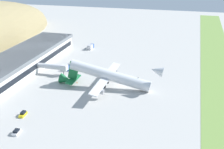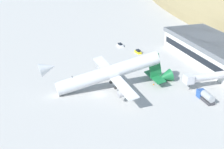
{
  "view_description": "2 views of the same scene",
  "coord_description": "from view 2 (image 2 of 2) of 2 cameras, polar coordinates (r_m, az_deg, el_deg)",
  "views": [
    {
      "loc": [
        -127.92,
        -29.34,
        56.11
      ],
      "look_at": [
        -1.63,
        4.05,
        5.72
      ],
      "focal_mm": 50.0,
      "sensor_mm": 36.0,
      "label": 1
    },
    {
      "loc": [
        109.83,
        -31.57,
        52.98
      ],
      "look_at": [
        -5.84,
        6.5,
        4.31
      ],
      "focal_mm": 60.0,
      "sensor_mm": 36.0,
      "label": 2
    }
  ],
  "objects": [
    {
      "name": "jetway_0",
      "position": [
        133.33,
        13.65,
        -0.42
      ],
      "size": [
        3.38,
        15.62,
        5.43
      ],
      "color": "silver",
      "rests_on": "ground_plane"
    },
    {
      "name": "traffic_cone_1",
      "position": [
        133.23,
        0.99,
        -1.52
      ],
      "size": [
        0.52,
        0.52,
        0.58
      ],
      "color": "orange",
      "rests_on": "ground_plane"
    },
    {
      "name": "cargo_airplane",
      "position": [
        128.34,
        -0.15,
        0.18
      ],
      "size": [
        39.54,
        48.06,
        14.09
      ],
      "color": "silver"
    },
    {
      "name": "service_car_1",
      "position": [
        167.19,
        3.99,
        3.49
      ],
      "size": [
        4.26,
        1.97,
        1.59
      ],
      "color": "gold",
      "rests_on": "ground_plane"
    },
    {
      "name": "service_car_0",
      "position": [
        176.19,
        1.26,
        4.49
      ],
      "size": [
        4.13,
        2.13,
        1.5
      ],
      "color": "silver",
      "rests_on": "ground_plane"
    },
    {
      "name": "ground_plane",
      "position": [
        125.96,
        -1.98,
        -3.1
      ],
      "size": [
        427.58,
        427.58,
        0.0
      ],
      "primitive_type": "plane",
      "color": "#B7B5AF"
    },
    {
      "name": "traffic_cone_0",
      "position": [
        134.3,
        6.36,
        -1.46
      ],
      "size": [
        0.52,
        0.52,
        0.58
      ],
      "color": "orange",
      "rests_on": "ground_plane"
    },
    {
      "name": "box_truck",
      "position": [
        124.87,
        14.09,
        -3.25
      ],
      "size": [
        8.15,
        2.52,
        3.22
      ],
      "color": "#264C99",
      "rests_on": "ground_plane"
    }
  ]
}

